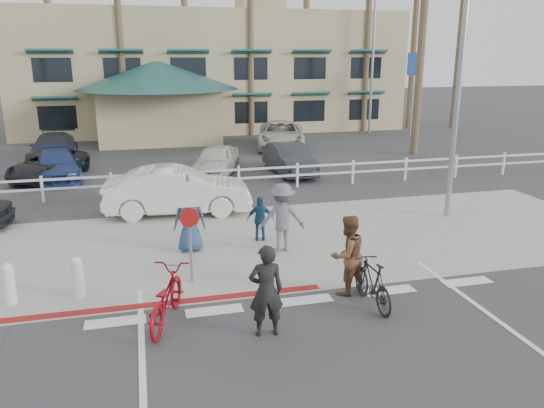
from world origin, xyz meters
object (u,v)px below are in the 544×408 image
object	(u,v)px
car_white_sedan	(178,191)
sign_post	(190,224)
bike_black	(373,283)
bike_red	(166,298)

from	to	relation	value
car_white_sedan	sign_post	bearing A→B (deg)	-176.67
sign_post	bike_black	bearing A→B (deg)	-30.80
sign_post	bike_black	xyz separation A→B (m)	(3.61, -2.15, -0.93)
bike_red	bike_black	xyz separation A→B (m)	(4.31, -0.29, -0.03)
sign_post	bike_black	world-z (taller)	sign_post
bike_black	car_white_sedan	size ratio (longest dim) A/B	0.36
car_white_sedan	bike_red	bearing A→B (deg)	178.51
sign_post	bike_red	xyz separation A→B (m)	(-0.69, -1.86, -0.90)
sign_post	bike_red	distance (m)	2.18
sign_post	car_white_sedan	world-z (taller)	sign_post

